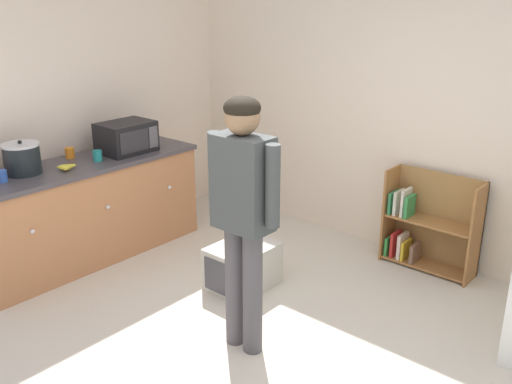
{
  "coord_description": "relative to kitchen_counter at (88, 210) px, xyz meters",
  "views": [
    {
      "loc": [
        2.05,
        -2.29,
        2.3
      ],
      "look_at": [
        -0.19,
        0.31,
        1.09
      ],
      "focal_mm": 39.87,
      "sensor_mm": 36.0,
      "label": 1
    }
  ],
  "objects": [
    {
      "name": "orange_cup",
      "position": [
        -0.2,
        -0.0,
        0.5
      ],
      "size": [
        0.08,
        0.08,
        0.09
      ],
      "primitive_type": "cylinder",
      "color": "orange",
      "rests_on": "kitchen_counter"
    },
    {
      "name": "back_wall",
      "position": [
        2.2,
        2.0,
        0.9
      ],
      "size": [
        5.2,
        0.06,
        2.7
      ],
      "primitive_type": "cube",
      "color": "silver",
      "rests_on": "ground"
    },
    {
      "name": "ground_plane",
      "position": [
        2.2,
        -0.33,
        -0.45
      ],
      "size": [
        12.0,
        12.0,
        0.0
      ],
      "primitive_type": "plane",
      "color": "beige",
      "rests_on": "ground"
    },
    {
      "name": "banana_bunch",
      "position": [
        0.11,
        -0.21,
        0.48
      ],
      "size": [
        0.15,
        0.16,
        0.04
      ],
      "color": "yellow",
      "rests_on": "kitchen_counter"
    },
    {
      "name": "left_side_wall",
      "position": [
        -0.43,
        0.48,
        0.9
      ],
      "size": [
        0.06,
        2.99,
        2.7
      ],
      "primitive_type": "cube",
      "color": "silver",
      "rests_on": "ground"
    },
    {
      "name": "microwave",
      "position": [
        0.02,
        0.46,
        0.59
      ],
      "size": [
        0.37,
        0.48,
        0.28
      ],
      "color": "black",
      "rests_on": "kitchen_counter"
    },
    {
      "name": "kitchen_counter",
      "position": [
        0.0,
        0.0,
        0.0
      ],
      "size": [
        0.65,
        2.12,
        0.9
      ],
      "color": "#B4754B",
      "rests_on": "ground"
    },
    {
      "name": "crock_pot",
      "position": [
        -0.08,
        -0.5,
        0.57
      ],
      "size": [
        0.3,
        0.3,
        0.28
      ],
      "color": "black",
      "rests_on": "kitchen_counter"
    },
    {
      "name": "green_cup",
      "position": [
        -0.23,
        0.94,
        0.5
      ],
      "size": [
        0.08,
        0.08,
        0.09
      ],
      "primitive_type": "cylinder",
      "color": "green",
      "rests_on": "kitchen_counter"
    },
    {
      "name": "pet_carrier",
      "position": [
        1.43,
        0.48,
        -0.27
      ],
      "size": [
        0.42,
        0.55,
        0.36
      ],
      "color": "beige",
      "rests_on": "ground"
    },
    {
      "name": "blue_cup",
      "position": [
        -0.0,
        -0.72,
        0.5
      ],
      "size": [
        0.08,
        0.08,
        0.09
      ],
      "primitive_type": "cylinder",
      "color": "blue",
      "rests_on": "kitchen_counter"
    },
    {
      "name": "teal_cup",
      "position": [
        0.07,
        0.11,
        0.5
      ],
      "size": [
        0.08,
        0.08,
        0.09
      ],
      "primitive_type": "cylinder",
      "color": "teal",
      "rests_on": "kitchen_counter"
    },
    {
      "name": "bookshelf",
      "position": [
        2.39,
        1.82,
        -0.08
      ],
      "size": [
        0.8,
        0.28,
        0.85
      ],
      "color": "#9E6A39",
      "rests_on": "ground"
    },
    {
      "name": "standing_person",
      "position": [
        2.0,
        -0.14,
        0.6
      ],
      "size": [
        0.57,
        0.23,
        1.72
      ],
      "color": "#504C51",
      "rests_on": "ground"
    }
  ]
}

